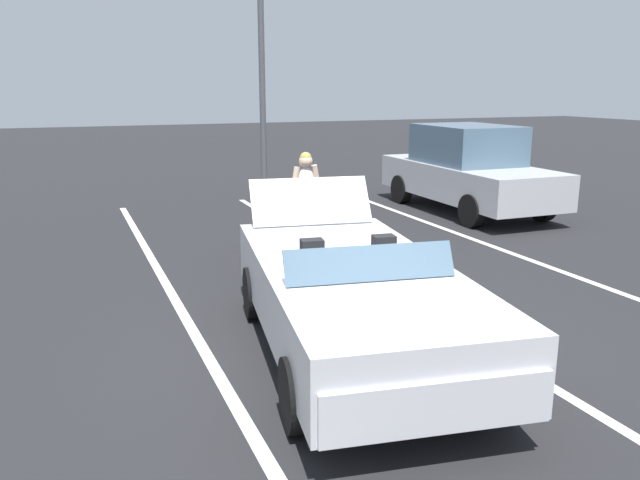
# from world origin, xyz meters

# --- Properties ---
(ground_plane) EXTENTS (80.00, 80.00, 0.00)m
(ground_plane) POSITION_xyz_m (0.00, 0.00, 0.00)
(ground_plane) COLOR black
(lot_line_near) EXTENTS (18.00, 0.12, 0.01)m
(lot_line_near) POSITION_xyz_m (0.00, -1.36, 0.00)
(lot_line_near) COLOR silver
(lot_line_near) RESTS_ON ground_plane
(lot_line_mid) EXTENTS (18.00, 0.12, 0.01)m
(lot_line_mid) POSITION_xyz_m (0.00, 1.34, 0.00)
(lot_line_mid) COLOR silver
(lot_line_mid) RESTS_ON ground_plane
(convertible_car) EXTENTS (4.43, 2.39, 1.49)m
(convertible_car) POSITION_xyz_m (0.20, -0.03, 0.59)
(convertible_car) COLOR silver
(convertible_car) RESTS_ON ground_plane
(suitcase_large_black) EXTENTS (0.55, 0.51, 1.11)m
(suitcase_large_black) POSITION_xyz_m (-2.98, 1.16, 0.37)
(suitcase_large_black) COLOR black
(suitcase_large_black) RESTS_ON ground_plane
(suitcase_medium_bright) EXTENTS (0.47, 0.40, 1.00)m
(suitcase_medium_bright) POSITION_xyz_m (-3.65, 1.53, 0.31)
(suitcase_medium_bright) COLOR red
(suitcase_medium_bright) RESTS_ON ground_plane
(suitcase_small_carryon) EXTENTS (0.36, 0.23, 0.50)m
(suitcase_small_carryon) POSITION_xyz_m (-4.41, 0.47, 0.25)
(suitcase_small_carryon) COLOR #991E8C
(suitcase_small_carryon) RESTS_ON ground_plane
(duffel_bag) EXTENTS (0.70, 0.47, 0.34)m
(duffel_bag) POSITION_xyz_m (-3.24, 0.11, 0.16)
(duffel_bag) COLOR #991E8C
(duffel_bag) RESTS_ON ground_plane
(traveler_person) EXTENTS (0.28, 0.61, 1.65)m
(traveler_person) POSITION_xyz_m (-3.60, 0.89, 0.93)
(traveler_person) COLOR #1E2338
(traveler_person) RESTS_ON ground_plane
(parked_sedan_near) EXTENTS (4.53, 1.94, 1.82)m
(parked_sedan_near) POSITION_xyz_m (-5.86, 5.44, 0.89)
(parked_sedan_near) COLOR #B2B2B7
(parked_sedan_near) RESTS_ON ground_plane
(parking_lamp_post) EXTENTS (0.50, 0.24, 5.52)m
(parking_lamp_post) POSITION_xyz_m (-8.91, 1.89, 3.18)
(parking_lamp_post) COLOR #4C4C51
(parking_lamp_post) RESTS_ON ground_plane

